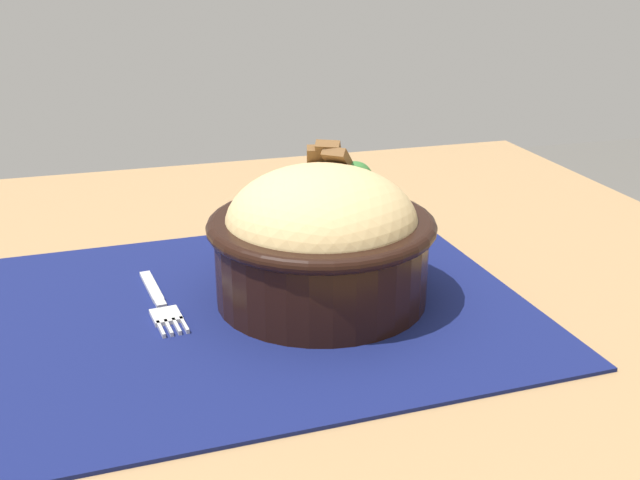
{
  "coord_description": "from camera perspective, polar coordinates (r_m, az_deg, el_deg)",
  "views": [
    {
      "loc": [
        0.07,
        0.55,
        1.03
      ],
      "look_at": [
        -0.09,
        -0.0,
        0.8
      ],
      "focal_mm": 42.61,
      "sensor_mm": 36.0,
      "label": 1
    }
  ],
  "objects": [
    {
      "name": "placemat",
      "position": [
        0.62,
        -5.13,
        -4.99
      ],
      "size": [
        0.45,
        0.36,
        0.0
      ],
      "primitive_type": "cube",
      "rotation": [
        0.0,
        0.0,
        0.03
      ],
      "color": "#11194C",
      "rests_on": "table"
    },
    {
      "name": "fork",
      "position": [
        0.63,
        -11.88,
        -4.73
      ],
      "size": [
        0.03,
        0.12,
        0.0
      ],
      "color": "silver",
      "rests_on": "placemat"
    },
    {
      "name": "bowl",
      "position": [
        0.61,
        0.02,
        0.26
      ],
      "size": [
        0.18,
        0.18,
        0.12
      ],
      "color": "black",
      "rests_on": "placemat"
    },
    {
      "name": "table",
      "position": [
        0.65,
        -7.65,
        -11.27
      ],
      "size": [
        1.04,
        0.91,
        0.75
      ],
      "color": "#99754C",
      "rests_on": "ground_plane"
    }
  ]
}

